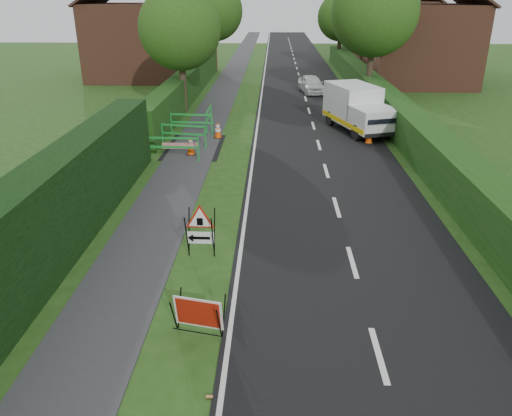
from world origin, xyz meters
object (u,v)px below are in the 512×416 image
object	(u,v)px
triangle_sign	(199,227)
hatchback_car	(311,84)
red_rect_sign	(198,314)
works_van	(358,108)

from	to	relation	value
triangle_sign	hatchback_car	world-z (taller)	triangle_sign
red_rect_sign	hatchback_car	bearing A→B (deg)	94.13
red_rect_sign	hatchback_car	distance (m)	26.46
hatchback_car	red_rect_sign	bearing A→B (deg)	-108.07
triangle_sign	red_rect_sign	bearing A→B (deg)	-81.09
triangle_sign	hatchback_car	size ratio (longest dim) A/B	0.36
red_rect_sign	triangle_sign	world-z (taller)	triangle_sign
red_rect_sign	hatchback_car	xyz separation A→B (m)	(3.95, 26.17, 0.10)
red_rect_sign	triangle_sign	size ratio (longest dim) A/B	0.88
red_rect_sign	works_van	size ratio (longest dim) A/B	0.21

